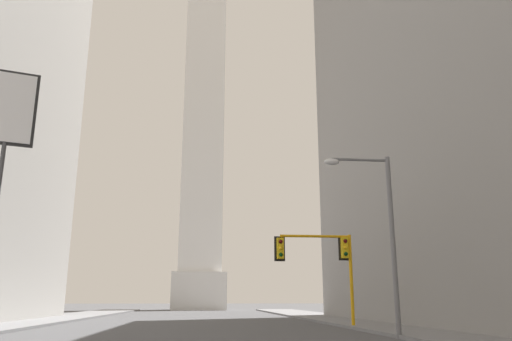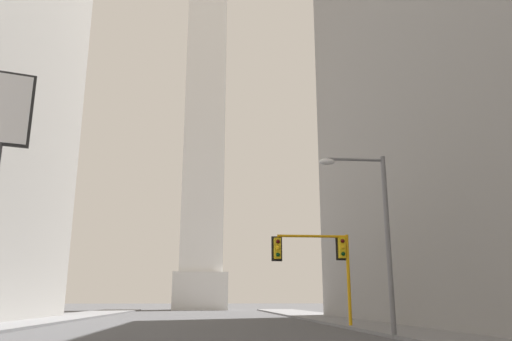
% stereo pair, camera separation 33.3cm
% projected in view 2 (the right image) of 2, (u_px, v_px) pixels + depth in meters
% --- Properties ---
extents(sidewalk_right, '(5.00, 88.22, 0.15)m').
position_uv_depth(sidewalk_right, '(380.00, 325.00, 27.49)').
color(sidewalk_right, slate).
rests_on(sidewalk_right, ground_plane).
extents(obelisk, '(7.75, 7.75, 72.74)m').
position_uv_depth(obelisk, '(206.00, 85.00, 80.64)').
color(obelisk, silver).
rests_on(obelisk, ground_plane).
extents(traffic_light_mid_right, '(4.28, 0.50, 4.84)m').
position_uv_depth(traffic_light_mid_right, '(321.00, 257.00, 26.54)').
color(traffic_light_mid_right, orange).
rests_on(traffic_light_mid_right, ground_plane).
extents(street_lamp, '(2.78, 0.36, 7.17)m').
position_uv_depth(street_lamp, '(375.00, 221.00, 19.92)').
color(street_lamp, slate).
rests_on(street_lamp, ground_plane).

